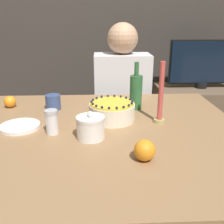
% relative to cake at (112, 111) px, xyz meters
% --- Properties ---
extents(wall_behind, '(8.00, 0.05, 2.60)m').
position_rel_cake_xyz_m(wall_behind, '(-0.10, 1.28, 0.50)').
color(wall_behind, '#38332D').
rests_on(wall_behind, ground_plane).
extents(dining_table, '(1.40, 1.16, 0.75)m').
position_rel_cake_xyz_m(dining_table, '(-0.10, -0.12, -0.14)').
color(dining_table, '#936D47').
rests_on(dining_table, ground_plane).
extents(cake, '(0.22, 0.22, 0.10)m').
position_rel_cake_xyz_m(cake, '(0.00, 0.00, 0.00)').
color(cake, '#EFE5CC').
rests_on(cake, dining_table).
extents(sugar_bowl, '(0.12, 0.12, 0.12)m').
position_rel_cake_xyz_m(sugar_bowl, '(-0.10, -0.21, 0.00)').
color(sugar_bowl, white).
rests_on(sugar_bowl, dining_table).
extents(sugar_shaker, '(0.06, 0.06, 0.11)m').
position_rel_cake_xyz_m(sugar_shaker, '(-0.27, -0.15, 0.01)').
color(sugar_shaker, white).
rests_on(sugar_shaker, dining_table).
extents(plate_stack, '(0.18, 0.18, 0.02)m').
position_rel_cake_xyz_m(plate_stack, '(-0.43, -0.08, -0.04)').
color(plate_stack, white).
rests_on(plate_stack, dining_table).
extents(candle, '(0.05, 0.05, 0.30)m').
position_rel_cake_xyz_m(candle, '(0.23, -0.05, 0.08)').
color(candle, tan).
rests_on(candle, dining_table).
extents(bottle, '(0.07, 0.07, 0.26)m').
position_rel_cake_xyz_m(bottle, '(0.14, 0.17, 0.05)').
color(bottle, '#2D6638').
rests_on(bottle, dining_table).
extents(cup, '(0.08, 0.08, 0.08)m').
position_rel_cake_xyz_m(cup, '(-0.32, 0.18, -0.00)').
color(cup, '#384C7F').
rests_on(cup, dining_table).
extents(orange_fruit_0, '(0.08, 0.08, 0.08)m').
position_rel_cake_xyz_m(orange_fruit_0, '(0.10, -0.40, -0.01)').
color(orange_fruit_0, orange).
rests_on(orange_fruit_0, dining_table).
extents(orange_fruit_1, '(0.07, 0.07, 0.07)m').
position_rel_cake_xyz_m(orange_fruit_1, '(-0.57, 0.22, -0.01)').
color(orange_fruit_1, orange).
rests_on(orange_fruit_1, dining_table).
extents(person_man_blue_shirt, '(0.40, 0.34, 1.21)m').
position_rel_cake_xyz_m(person_man_blue_shirt, '(0.10, 0.66, -0.27)').
color(person_man_blue_shirt, '#2D2D38').
rests_on(person_man_blue_shirt, ground_plane).
extents(side_cabinet, '(0.75, 0.47, 0.65)m').
position_rel_cake_xyz_m(side_cabinet, '(0.83, 1.00, -0.47)').
color(side_cabinet, brown).
rests_on(side_cabinet, ground_plane).
extents(tv_monitor, '(0.59, 0.10, 0.41)m').
position_rel_cake_xyz_m(tv_monitor, '(0.83, 1.00, 0.07)').
color(tv_monitor, black).
rests_on(tv_monitor, side_cabinet).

